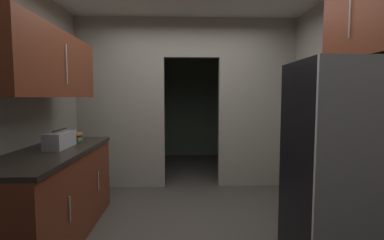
{
  "coord_description": "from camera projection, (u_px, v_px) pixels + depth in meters",
  "views": [
    {
      "loc": [
        -0.09,
        -2.82,
        1.42
      ],
      "look_at": [
        0.06,
        0.92,
        1.12
      ],
      "focal_mm": 26.2,
      "sensor_mm": 36.0,
      "label": 1
    }
  ],
  "objects": [
    {
      "name": "adjoining_room_shell",
      "position": [
        185.0,
        102.0,
        6.13
      ],
      "size": [
        3.4,
        2.48,
        2.64
      ],
      "color": "slate",
      "rests_on": "ground"
    },
    {
      "name": "ground",
      "position": [
        190.0,
        233.0,
        2.93
      ],
      "size": [
        20.0,
        20.0,
        0.0
      ],
      "primitive_type": "plane",
      "color": "#47423D"
    },
    {
      "name": "boombox",
      "position": [
        60.0,
        140.0,
        2.87
      ],
      "size": [
        0.18,
        0.44,
        0.19
      ],
      "color": "#B2B2B7",
      "rests_on": "lower_cabinet_run"
    },
    {
      "name": "upper_cabinet_counterside",
      "position": [
        47.0,
        64.0,
        2.67
      ],
      "size": [
        0.36,
        1.68,
        0.63
      ],
      "color": "maroon"
    },
    {
      "name": "lower_cabinet_run",
      "position": [
        53.0,
        195.0,
        2.77
      ],
      "size": [
        0.67,
        1.87,
        0.9
      ],
      "color": "maroon",
      "rests_on": "ground"
    },
    {
      "name": "upper_cabinet_fridgeside",
      "position": [
        371.0,
        7.0,
        2.37
      ],
      "size": [
        0.36,
        0.94,
        0.87
      ],
      "color": "maroon"
    },
    {
      "name": "kitchen_partition",
      "position": [
        186.0,
        99.0,
        4.42
      ],
      "size": [
        3.4,
        0.12,
        2.64
      ],
      "color": "#9E998C",
      "rests_on": "ground"
    },
    {
      "name": "refrigerator",
      "position": [
        345.0,
        164.0,
        2.37
      ],
      "size": [
        0.85,
        0.75,
        1.72
      ],
      "color": "black",
      "rests_on": "ground"
    },
    {
      "name": "book_stack",
      "position": [
        75.0,
        138.0,
        3.25
      ],
      "size": [
        0.15,
        0.16,
        0.11
      ],
      "color": "beige",
      "rests_on": "lower_cabinet_run"
    }
  ]
}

